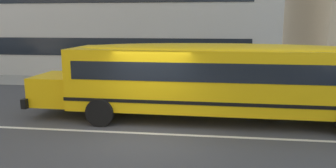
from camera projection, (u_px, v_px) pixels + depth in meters
The scene contains 4 objects.
ground_plane at pixel (149, 134), 10.07m from camera, with size 400.00×400.00×0.00m, color #424244.
sidewalk_far at pixel (176, 84), 18.31m from camera, with size 120.00×3.00×0.01m, color gray.
lane_centreline at pixel (149, 133), 10.07m from camera, with size 110.00×0.16×0.01m, color silver.
school_bus at pixel (213, 75), 11.15m from camera, with size 12.12×2.95×2.70m.
Camera 1 is at (1.82, -9.45, 3.40)m, focal length 34.63 mm.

